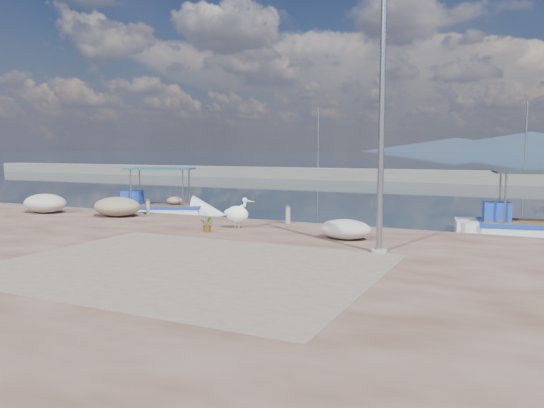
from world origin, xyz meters
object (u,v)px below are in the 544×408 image
(lamp_post, at_px, (382,129))
(boat_right, at_px, (538,232))
(pelican, at_px, (237,214))
(boat_left, at_px, (160,212))
(bollard_near, at_px, (288,214))

(lamp_post, bearing_deg, boat_right, 62.97)
(pelican, relative_size, lamp_post, 0.16)
(boat_right, distance_m, lamp_post, 9.41)
(boat_left, distance_m, boat_right, 16.63)
(boat_right, xyz_separation_m, pelican, (-9.52, -5.65, 0.79))
(boat_left, bearing_deg, lamp_post, -51.08)
(boat_left, xyz_separation_m, pelican, (7.09, -4.83, 0.81))
(pelican, distance_m, bollard_near, 2.16)
(boat_left, bearing_deg, bollard_near, -42.34)
(pelican, relative_size, bollard_near, 1.61)
(boat_right, bearing_deg, lamp_post, -126.40)
(lamp_post, bearing_deg, boat_left, 151.31)
(boat_left, xyz_separation_m, bollard_near, (8.20, -2.98, 0.67))
(pelican, distance_m, lamp_post, 6.56)
(boat_left, height_order, pelican, boat_left)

